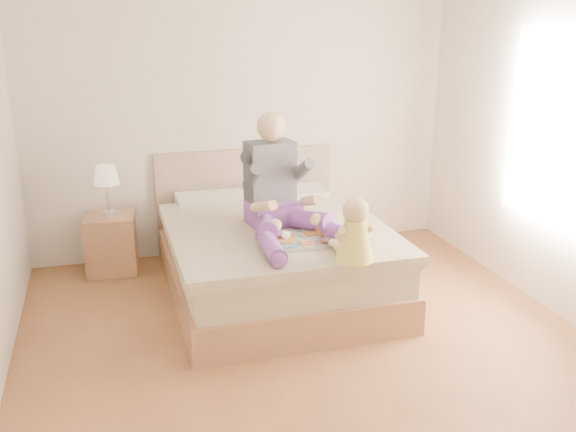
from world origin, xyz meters
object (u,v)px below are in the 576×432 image
object	(u,v)px
tray	(297,239)
baby	(354,234)
bed	(272,252)
adult	(280,196)
nightstand	(111,244)

from	to	relation	value
tray	baby	size ratio (longest dim) A/B	1.12
bed	tray	xyz separation A→B (m)	(0.04, -0.59, 0.33)
adult	tray	bearing A→B (deg)	-91.80
bed	baby	size ratio (longest dim) A/B	4.87
bed	adult	size ratio (longest dim) A/B	1.88
bed	baby	bearing A→B (deg)	-72.68
tray	baby	world-z (taller)	baby
adult	baby	distance (m)	0.83
nightstand	adult	xyz separation A→B (m)	(1.29, -0.99, 0.62)
bed	adult	xyz separation A→B (m)	(0.01, -0.25, 0.56)
adult	tray	world-z (taller)	adult
adult	tray	xyz separation A→B (m)	(0.04, -0.34, -0.24)
bed	baby	distance (m)	1.17
adult	baby	size ratio (longest dim) A/B	2.59
tray	baby	bearing A→B (deg)	-58.27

